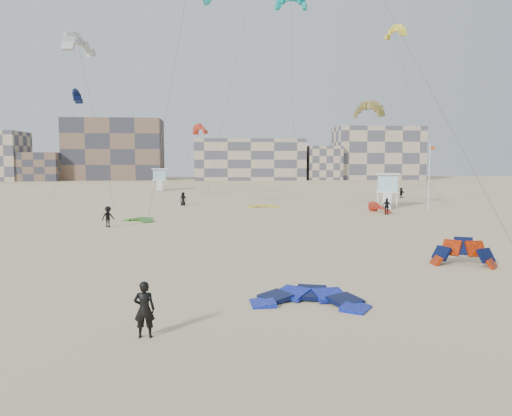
{
  "coord_description": "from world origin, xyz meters",
  "views": [
    {
      "loc": [
        -1.17,
        -19.36,
        5.75
      ],
      "look_at": [
        1.09,
        6.0,
        3.32
      ],
      "focal_mm": 35.0,
      "sensor_mm": 36.0,
      "label": 1
    }
  ],
  "objects": [
    {
      "name": "ground",
      "position": [
        0.0,
        0.0,
        0.0
      ],
      "size": [
        320.0,
        320.0,
        0.0
      ],
      "primitive_type": "plane",
      "color": "beige",
      "rests_on": "ground"
    },
    {
      "name": "kite_ground_blue",
      "position": [
        2.71,
        -0.02,
        0.0
      ],
      "size": [
        5.26,
        5.42,
        1.4
      ],
      "primitive_type": null,
      "rotation": [
        0.14,
        0.0,
        -0.28
      ],
      "color": "blue",
      "rests_on": "ground"
    },
    {
      "name": "kite_ground_orange",
      "position": [
        12.57,
        6.48,
        0.0
      ],
      "size": [
        4.37,
        4.34,
        3.28
      ],
      "primitive_type": null,
      "rotation": [
        0.99,
        0.0,
        -0.41
      ],
      "color": "#ED3305",
      "rests_on": "ground"
    },
    {
      "name": "kite_ground_green",
      "position": [
        -8.02,
        28.37,
        0.0
      ],
      "size": [
        4.22,
        4.25,
        0.94
      ],
      "primitive_type": null,
      "rotation": [
        0.13,
        0.0,
        -0.67
      ],
      "color": "#2F8422",
      "rests_on": "ground"
    },
    {
      "name": "kite_ground_red_far",
      "position": [
        17.41,
        34.47,
        0.0
      ],
      "size": [
        3.98,
        3.92,
        3.22
      ],
      "primitive_type": null,
      "rotation": [
        0.81,
        0.0,
        1.88
      ],
      "color": "#E2441E",
      "rests_on": "ground"
    },
    {
      "name": "kite_ground_yellow",
      "position": [
        5.16,
        41.55,
        0.0
      ],
      "size": [
        4.16,
        4.31,
        0.61
      ],
      "primitive_type": null,
      "rotation": [
        0.05,
        0.0,
        0.18
      ],
      "color": "yellow",
      "rests_on": "ground"
    },
    {
      "name": "kitesurfer_main",
      "position": [
        -3.38,
        -3.31,
        0.93
      ],
      "size": [
        0.69,
        0.46,
        1.87
      ],
      "primitive_type": "imported",
      "rotation": [
        0.0,
        0.0,
        3.12
      ],
      "color": "black",
      "rests_on": "ground"
    },
    {
      "name": "kitesurfer_c",
      "position": [
        -10.11,
        24.4,
        0.91
      ],
      "size": [
        1.33,
        1.26,
        1.81
      ],
      "primitive_type": "imported",
      "rotation": [
        0.0,
        0.0,
        0.68
      ],
      "color": "black",
      "rests_on": "ground"
    },
    {
      "name": "kitesurfer_d",
      "position": [
        17.4,
        31.97,
        0.89
      ],
      "size": [
        1.06,
        1.02,
        1.78
      ],
      "primitive_type": "imported",
      "rotation": [
        0.0,
        0.0,
        2.4
      ],
      "color": "black",
      "rests_on": "ground"
    },
    {
      "name": "kitesurfer_e",
      "position": [
        -4.82,
        44.72,
        0.87
      ],
      "size": [
        0.99,
        0.81,
        1.74
      ],
      "primitive_type": "imported",
      "rotation": [
        0.0,
        0.0,
        0.36
      ],
      "color": "black",
      "rests_on": "ground"
    },
    {
      "name": "kitesurfer_f",
      "position": [
        27.85,
        54.83,
        0.81
      ],
      "size": [
        1.01,
        1.57,
        1.62
      ],
      "primitive_type": "imported",
      "rotation": [
        0.0,
        0.0,
        -1.18
      ],
      "color": "black",
      "rests_on": "ground"
    },
    {
      "name": "kite_fly_grey",
      "position": [
        -14.45,
        33.56,
        17.26
      ],
      "size": [
        7.07,
        8.59,
        17.9
      ],
      "rotation": [
        0.0,
        0.0,
        1.16
      ],
      "color": "silver",
      "rests_on": "ground"
    },
    {
      "name": "kite_fly_olive",
      "position": [
        16.31,
        35.59,
        11.26
      ],
      "size": [
        8.63,
        9.51,
        11.5
      ],
      "rotation": [
        0.0,
        0.0,
        -0.67
      ],
      "color": "olive",
      "rests_on": "ground"
    },
    {
      "name": "kite_fly_yellow",
      "position": [
        25.69,
        53.19,
        24.26
      ],
      "size": [
        8.08,
        4.58,
        24.41
      ],
      "rotation": [
        0.0,
        0.0,
        -1.12
      ],
      "color": "yellow",
      "rests_on": "ground"
    },
    {
      "name": "kite_fly_navy",
      "position": [
        -18.57,
        48.7,
        13.99
      ],
      "size": [
        4.05,
        6.53,
        14.18
      ],
      "rotation": [
        0.0,
        0.0,
        1.75
      ],
      "color": "#080B39",
      "rests_on": "ground"
    },
    {
      "name": "kite_fly_teal_b",
      "position": [
        10.25,
        52.65,
        27.92
      ],
      "size": [
        4.55,
        4.26,
        28.17
      ],
      "rotation": [
        0.0,
        0.0,
        -0.06
      ],
      "color": "#019390",
      "rests_on": "ground"
    },
    {
      "name": "kite_fly_red",
      "position": [
        -3.07,
        65.89,
        10.83
      ],
      "size": [
        6.1,
        13.13,
        11.1
      ],
      "rotation": [
        0.0,
        0.0,
        2.19
      ],
      "color": "#E2441E",
      "rests_on": "ground"
    },
    {
      "name": "lifeguard_tower_near",
      "position": [
        20.55,
        40.54,
        2.07
      ],
      "size": [
        3.81,
        6.19,
        4.18
      ],
      "rotation": [
        0.0,
        0.0,
        -0.36
      ],
      "color": "white",
      "rests_on": "ground"
    },
    {
      "name": "lifeguard_tower_far",
      "position": [
        -11.26,
        78.99,
        2.1
      ],
      "size": [
        3.25,
        5.92,
        4.24
      ],
      "rotation": [
        0.0,
        0.0,
        0.09
      ],
      "color": "white",
      "rests_on": "ground"
    },
    {
      "name": "flagpole",
      "position": [
        23.67,
        35.75,
        4.01
      ],
      "size": [
        0.62,
        0.1,
        7.63
      ],
      "color": "white",
      "rests_on": "ground"
    },
    {
      "name": "condo_west_b",
      "position": [
        -30.0,
        134.0,
        9.0
      ],
      "size": [
        28.0,
        14.0,
        18.0
      ],
      "primitive_type": "cube",
      "color": "brown",
      "rests_on": "ground"
    },
    {
      "name": "condo_mid",
      "position": [
        10.0,
        130.0,
        6.0
      ],
      "size": [
        32.0,
        16.0,
        12.0
      ],
      "primitive_type": "cube",
      "color": "tan",
      "rests_on": "ground"
    },
    {
      "name": "condo_east",
      "position": [
        50.0,
        132.0,
        8.0
      ],
      "size": [
        26.0,
        14.0,
        16.0
      ],
      "primitive_type": "cube",
      "color": "tan",
      "rests_on": "ground"
    },
    {
      "name": "condo_fill_left",
      "position": [
        -50.0,
        128.0,
        4.0
      ],
      "size": [
        12.0,
        10.0,
        8.0
      ],
      "primitive_type": "cube",
      "color": "brown",
      "rests_on": "ground"
    },
    {
      "name": "condo_fill_right",
      "position": [
        32.0,
        128.0,
        5.0
      ],
      "size": [
        10.0,
        10.0,
        10.0
      ],
      "primitive_type": "cube",
      "color": "tan",
      "rests_on": "ground"
    }
  ]
}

